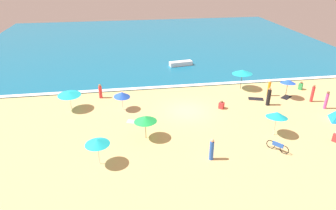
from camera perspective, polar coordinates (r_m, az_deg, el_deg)
ground_plane at (r=29.35m, az=3.67°, el=-1.15°), size 60.00×60.00×0.00m
ocean_water at (r=55.41m, az=-2.62°, el=12.03°), size 60.00×44.00×0.10m
wave_breaker_foam at (r=34.92m, az=1.48°, el=3.66°), size 57.00×0.70×0.01m
beach_umbrella_0 at (r=21.59m, az=-13.41°, el=-6.88°), size 2.13×2.13×2.10m
beach_umbrella_1 at (r=29.19m, az=-8.81°, el=2.01°), size 2.29×2.28×1.96m
beach_umbrella_2 at (r=24.15m, az=-4.37°, el=-2.66°), size 2.68×2.68×2.07m
beach_umbrella_3 at (r=26.11m, az=20.15°, el=-1.75°), size 2.42×2.43×2.24m
beach_umbrella_4 at (r=33.76m, az=22.02°, el=4.21°), size 1.99×2.02×2.20m
beach_umbrella_5 at (r=30.47m, az=-18.39°, el=2.09°), size 2.83×2.84×1.92m
beach_umbrella_6 at (r=34.68m, az=14.04°, el=6.19°), size 3.15×3.15×2.36m
parked_bicycle at (r=24.74m, az=20.23°, el=-7.46°), size 1.17×1.47×0.76m
beachgoer_0 at (r=31.82m, az=18.71°, el=1.45°), size 0.55×0.55×1.90m
beachgoer_1 at (r=30.14m, az=10.19°, el=-0.03°), size 0.65×0.65×0.85m
beachgoer_2 at (r=27.91m, az=29.41°, el=-5.33°), size 0.50×0.50×0.93m
beachgoer_3 at (r=32.63m, az=-12.83°, el=2.55°), size 0.50×0.50×1.57m
beachgoer_4 at (r=22.28m, az=8.35°, el=-8.44°), size 0.45×0.45×1.77m
beachgoer_5 at (r=34.35m, az=25.94°, el=1.99°), size 0.31×0.31×1.89m
beachgoer_6 at (r=33.31m, az=28.07°, el=0.85°), size 0.33×0.33×1.87m
beachgoer_7 at (r=37.30m, az=24.05°, el=3.36°), size 0.57×0.57×0.98m
beachgoer_8 at (r=34.07m, az=18.76°, el=3.04°), size 0.41×0.41×1.80m
beach_towel_0 at (r=27.48m, az=-6.13°, el=-3.25°), size 1.81×1.21×0.01m
beach_towel_1 at (r=34.68m, az=21.68°, el=1.39°), size 1.51×1.40×0.01m
beach_towel_2 at (r=33.20m, az=16.48°, el=1.14°), size 1.74×1.25×0.01m
small_boat_0 at (r=41.97m, az=2.46°, el=7.96°), size 3.30×1.44×0.60m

